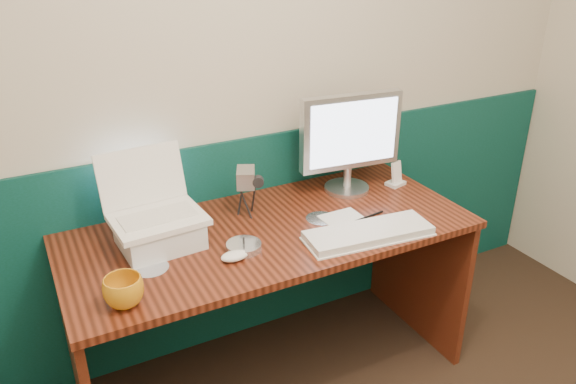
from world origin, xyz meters
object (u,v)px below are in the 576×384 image
laptop (155,188)px  mug (124,292)px  monitor (349,142)px  keyboard (368,234)px  desk (272,306)px  camcorder (246,194)px

laptop → mug: bearing=-126.8°
laptop → mug: size_ratio=2.59×
monitor → keyboard: (-0.16, -0.40, -0.21)m
desk → monitor: bearing=19.8°
laptop → camcorder: 0.41m
keyboard → mug: 0.92m
desk → monitor: 0.78m
laptop → monitor: monitor is taller
desk → camcorder: (-0.04, 0.15, 0.47)m
keyboard → mug: (-0.92, -0.00, 0.04)m
camcorder → keyboard: bearing=-23.9°
desk → camcorder: size_ratio=8.33×
camcorder → desk: bearing=-52.0°
laptop → mug: 0.41m
desk → keyboard: 0.55m
keyboard → mug: size_ratio=3.90×
mug → monitor: bearing=20.5°
laptop → camcorder: laptop is taller
desk → camcorder: bearing=103.3°
mug → camcorder: 0.70m
desk → mug: (-0.62, -0.24, 0.42)m
desk → mug: bearing=-159.0°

